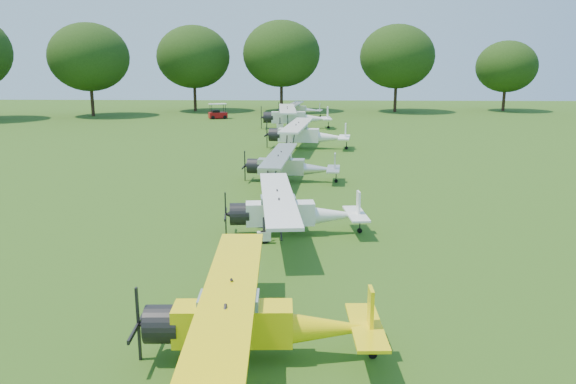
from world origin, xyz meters
name	(u,v)px	position (x,y,z in m)	size (l,w,h in m)	color
ground	(272,215)	(0.00, 0.00, 0.00)	(160.00, 160.00, 0.00)	#235014
tree_belt	(351,41)	(3.57, 0.16, 8.03)	(137.36, 130.27, 14.52)	black
aircraft_2	(252,317)	(0.33, -13.26, 1.10)	(6.02, 9.58, 1.89)	yellow
aircraft_3	(291,209)	(0.98, -3.06, 1.09)	(5.99, 9.54, 1.87)	white
aircraft_4	(288,164)	(0.52, 7.62, 1.08)	(5.87, 9.35, 1.84)	silver
aircraft_5	(305,133)	(1.46, 20.93, 1.29)	(7.10, 11.28, 2.22)	white
aircraft_6	(294,115)	(0.17, 35.20, 1.41)	(7.69, 12.24, 2.41)	white
aircraft_7	(299,108)	(0.50, 48.82, 1.07)	(5.90, 9.37, 1.84)	silver
golf_cart	(217,114)	(-9.75, 45.42, 0.64)	(2.54, 2.04, 1.90)	#9E0B0E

